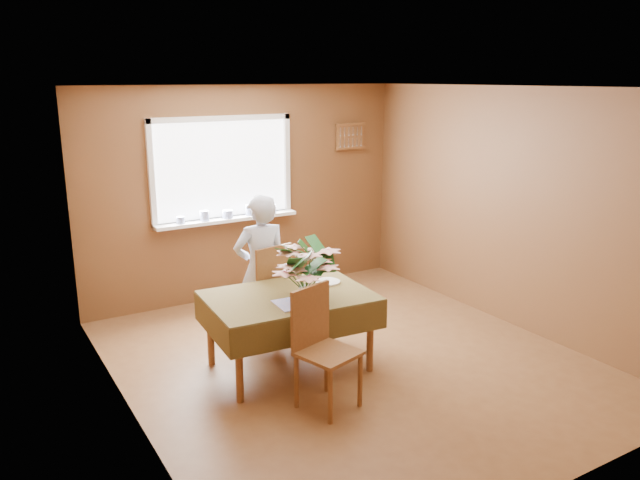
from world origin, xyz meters
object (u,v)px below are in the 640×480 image
dining_table (289,304)px  chair_far (268,289)px  flower_bouquet (305,267)px  chair_near (321,342)px  seated_woman (261,270)px

dining_table → chair_far: 0.68m
flower_bouquet → chair_near: bearing=-105.5°
chair_near → seated_woman: 1.39m
flower_bouquet → dining_table: bearing=100.4°
chair_far → chair_near: bearing=70.3°
chair_near → seated_woman: (0.14, 1.37, 0.22)m
chair_far → flower_bouquet: bearing=74.1°
chair_near → flower_bouquet: (0.13, 0.48, 0.48)m
chair_near → seated_woman: bearing=67.7°
seated_woman → flower_bouquet: seated_woman is taller
chair_near → seated_woman: seated_woman is taller
dining_table → seated_woman: bearing=90.0°
chair_far → chair_near: 1.38m
seated_woman → flower_bouquet: size_ratio=2.68×
dining_table → seated_woman: size_ratio=1.01×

